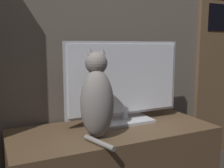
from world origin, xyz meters
The scene contains 3 objects.
tv_stand centered at (0.00, 0.90, 0.23)m, with size 1.27×0.55×0.47m.
tv centered at (0.12, 1.00, 0.73)m, with size 0.82×0.22×0.54m.
cat centered at (-0.15, 0.81, 0.69)m, with size 0.23×0.34×0.51m.
Camera 1 is at (-0.69, -0.52, 0.99)m, focal length 42.00 mm.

